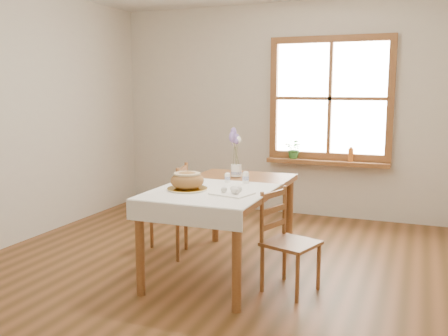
# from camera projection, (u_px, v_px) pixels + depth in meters

# --- Properties ---
(ground) EXTENTS (5.00, 5.00, 0.00)m
(ground) POSITION_uv_depth(u_px,v_px,m) (210.00, 282.00, 4.09)
(ground) COLOR brown
(ground) RESTS_ON ground
(room_walls) EXTENTS (4.60, 5.10, 2.65)m
(room_walls) POSITION_uv_depth(u_px,v_px,m) (210.00, 70.00, 3.82)
(room_walls) COLOR beige
(room_walls) RESTS_ON ground
(window) EXTENTS (1.46, 0.08, 1.46)m
(window) POSITION_uv_depth(u_px,v_px,m) (330.00, 98.00, 5.94)
(window) COLOR brown
(window) RESTS_ON ground
(window_sill) EXTENTS (1.46, 0.20, 0.05)m
(window_sill) POSITION_uv_depth(u_px,v_px,m) (327.00, 162.00, 6.00)
(window_sill) COLOR brown
(window_sill) RESTS_ON ground
(dining_table) EXTENTS (0.90, 1.60, 0.75)m
(dining_table) POSITION_uv_depth(u_px,v_px,m) (224.00, 195.00, 4.26)
(dining_table) COLOR brown
(dining_table) RESTS_ON ground
(table_linen) EXTENTS (0.91, 0.99, 0.01)m
(table_linen) POSITION_uv_depth(u_px,v_px,m) (210.00, 192.00, 3.97)
(table_linen) COLOR white
(table_linen) RESTS_ON dining_table
(chair_left) EXTENTS (0.51, 0.49, 0.87)m
(chair_left) POSITION_uv_depth(u_px,v_px,m) (164.00, 210.00, 4.70)
(chair_left) COLOR brown
(chair_left) RESTS_ON ground
(chair_right) EXTENTS (0.48, 0.47, 0.79)m
(chair_right) POSITION_uv_depth(u_px,v_px,m) (291.00, 242.00, 3.85)
(chair_right) COLOR brown
(chair_right) RESTS_ON ground
(bread_plate) EXTENTS (0.33, 0.33, 0.02)m
(bread_plate) POSITION_uv_depth(u_px,v_px,m) (187.00, 189.00, 4.00)
(bread_plate) COLOR white
(bread_plate) RESTS_ON table_linen
(bread_loaf) EXTENTS (0.27, 0.27, 0.15)m
(bread_loaf) POSITION_uv_depth(u_px,v_px,m) (187.00, 179.00, 3.98)
(bread_loaf) COLOR olive
(bread_loaf) RESTS_ON bread_plate
(egg_napkin) EXTENTS (0.33, 0.30, 0.01)m
(egg_napkin) POSITION_uv_depth(u_px,v_px,m) (232.00, 193.00, 3.84)
(egg_napkin) COLOR white
(egg_napkin) RESTS_ON table_linen
(eggs) EXTENTS (0.26, 0.24, 0.05)m
(eggs) POSITION_uv_depth(u_px,v_px,m) (232.00, 190.00, 3.83)
(eggs) COLOR silver
(eggs) RESTS_ON egg_napkin
(salt_shaker) EXTENTS (0.06, 0.06, 0.09)m
(salt_shaker) POSITION_uv_depth(u_px,v_px,m) (227.00, 177.00, 4.32)
(salt_shaker) COLOR white
(salt_shaker) RESTS_ON table_linen
(pepper_shaker) EXTENTS (0.07, 0.07, 0.11)m
(pepper_shaker) POSITION_uv_depth(u_px,v_px,m) (246.00, 177.00, 4.29)
(pepper_shaker) COLOR white
(pepper_shaker) RESTS_ON table_linen
(flower_vase) EXTENTS (0.12, 0.12, 0.11)m
(flower_vase) POSITION_uv_depth(u_px,v_px,m) (236.00, 171.00, 4.63)
(flower_vase) COLOR white
(flower_vase) RESTS_ON dining_table
(lavender_bouquet) EXTENTS (0.17, 0.17, 0.33)m
(lavender_bouquet) POSITION_uv_depth(u_px,v_px,m) (236.00, 148.00, 4.60)
(lavender_bouquet) COLOR #755BA1
(lavender_bouquet) RESTS_ON flower_vase
(potted_plant) EXTENTS (0.28, 0.29, 0.18)m
(potted_plant) POSITION_uv_depth(u_px,v_px,m) (294.00, 151.00, 6.13)
(potted_plant) COLOR #347930
(potted_plant) RESTS_ON window_sill
(amber_bottle) EXTENTS (0.07, 0.07, 0.17)m
(amber_bottle) POSITION_uv_depth(u_px,v_px,m) (351.00, 154.00, 5.88)
(amber_bottle) COLOR #B45F21
(amber_bottle) RESTS_ON window_sill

